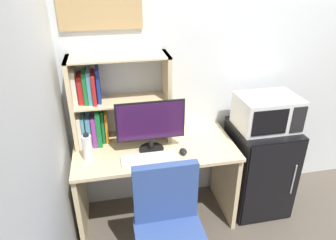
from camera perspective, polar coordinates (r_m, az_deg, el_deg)
The scene contains 10 objects.
wall_back at distance 3.00m, azimuth 21.93°, elevation 10.33°, with size 6.40×0.04×2.60m, color silver.
desk at distance 2.59m, azimuth -2.33°, elevation -9.31°, with size 1.30×0.63×0.75m.
hutch_bookshelf at distance 2.45m, azimuth -11.81°, elevation 3.25°, with size 0.77×0.27×0.71m.
monitor at distance 2.31m, azimuth -3.27°, elevation -0.77°, with size 0.53×0.20×0.42m.
keyboard at distance 2.31m, azimuth -3.52°, elevation -7.22°, with size 0.43×0.14×0.02m, color silver.
computer_mouse at distance 2.38m, azimuth 2.89°, elevation -5.92°, with size 0.06×0.08×0.04m, color black.
water_bottle at distance 2.34m, azimuth -14.87°, elevation -5.02°, with size 0.07×0.07×0.22m.
mini_fridge at distance 2.93m, azimuth 16.58°, elevation -8.50°, with size 0.51×0.55×0.83m.
microwave at distance 2.66m, azimuth 18.10°, elevation 1.41°, with size 0.49×0.37×0.28m.
wall_corkboard at distance 2.38m, azimuth -12.80°, elevation 21.17°, with size 0.61×0.02×0.42m, color tan.
Camera 1 is at (-1.22, -2.38, 2.06)m, focal length 32.44 mm.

